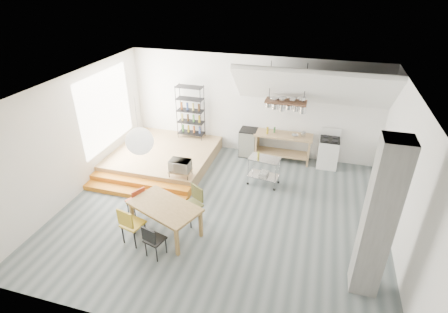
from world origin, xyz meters
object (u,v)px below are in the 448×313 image
(stove, at_px, (328,152))
(rolling_cart, at_px, (264,167))
(dining_table, at_px, (165,209))
(mini_fridge, at_px, (248,142))

(stove, height_order, rolling_cart, stove)
(stove, xyz_separation_m, rolling_cart, (-1.71, -1.58, 0.07))
(dining_table, distance_m, mini_fridge, 4.42)
(stove, distance_m, dining_table, 5.52)
(dining_table, bearing_deg, mini_fridge, 98.70)
(dining_table, distance_m, rolling_cart, 3.22)
(stove, xyz_separation_m, mini_fridge, (-2.52, 0.04, -0.02))
(stove, xyz_separation_m, dining_table, (-3.51, -4.26, 0.20))
(dining_table, bearing_deg, rolling_cart, 77.74)
(dining_table, relative_size, mini_fridge, 2.01)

